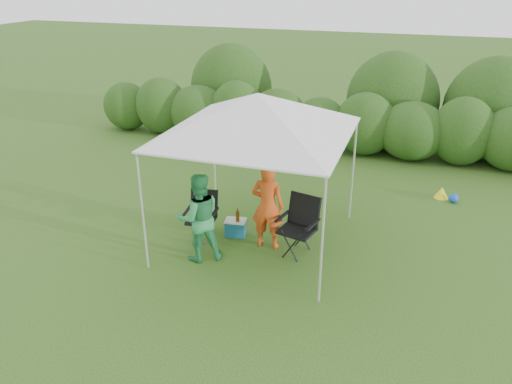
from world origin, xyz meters
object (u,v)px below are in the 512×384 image
(chair_right, at_px, (300,222))
(man, at_px, (268,206))
(canopy, at_px, (258,114))
(woman, at_px, (199,218))
(cooler, at_px, (236,227))
(chair_left, at_px, (202,212))

(chair_right, bearing_deg, man, -165.94)
(canopy, bearing_deg, woman, -129.70)
(chair_right, relative_size, man, 0.65)
(chair_right, distance_m, cooler, 1.39)
(cooler, bearing_deg, canopy, -15.51)
(chair_right, xyz_separation_m, chair_left, (-1.87, -0.08, -0.08))
(chair_right, xyz_separation_m, cooler, (-1.31, 0.18, -0.44))
(man, distance_m, cooler, 0.98)
(woman, bearing_deg, chair_right, 171.98)
(chair_right, bearing_deg, canopy, -175.67)
(canopy, height_order, chair_left, canopy)
(chair_right, bearing_deg, cooler, -174.79)
(chair_left, distance_m, man, 1.30)
(woman, bearing_deg, chair_left, -103.71)
(canopy, bearing_deg, chair_right, -8.79)
(man, relative_size, woman, 1.02)
(chair_left, relative_size, cooler, 2.15)
(canopy, distance_m, chair_left, 2.20)
(man, bearing_deg, chair_right, 178.36)
(chair_right, bearing_deg, chair_left, -164.53)
(chair_left, xyz_separation_m, cooler, (0.57, 0.26, -0.36))
(chair_left, bearing_deg, woman, -77.13)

